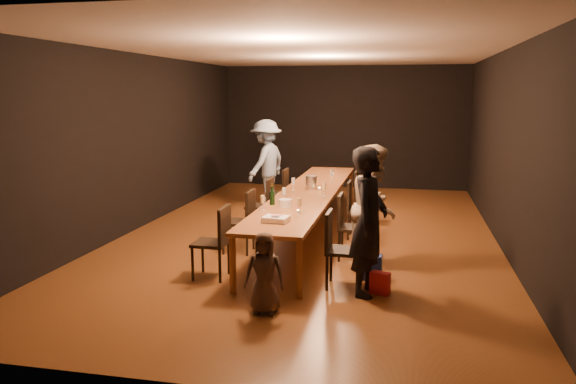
% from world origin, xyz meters
% --- Properties ---
extents(ground, '(10.00, 10.00, 0.00)m').
position_xyz_m(ground, '(0.00, 0.00, 0.00)').
color(ground, '#492312').
rests_on(ground, ground).
extents(room_shell, '(6.04, 10.04, 3.02)m').
position_xyz_m(room_shell, '(0.00, 0.00, 2.08)').
color(room_shell, black).
rests_on(room_shell, ground).
extents(table, '(0.90, 6.00, 0.75)m').
position_xyz_m(table, '(0.00, 0.00, 0.70)').
color(table, brown).
rests_on(table, ground).
extents(chair_right_0, '(0.42, 0.42, 0.93)m').
position_xyz_m(chair_right_0, '(0.85, -2.40, 0.47)').
color(chair_right_0, black).
rests_on(chair_right_0, ground).
extents(chair_right_1, '(0.42, 0.42, 0.93)m').
position_xyz_m(chair_right_1, '(0.85, -1.20, 0.47)').
color(chair_right_1, black).
rests_on(chair_right_1, ground).
extents(chair_right_2, '(0.42, 0.42, 0.93)m').
position_xyz_m(chair_right_2, '(0.85, 0.00, 0.47)').
color(chair_right_2, black).
rests_on(chair_right_2, ground).
extents(chair_right_3, '(0.42, 0.42, 0.93)m').
position_xyz_m(chair_right_3, '(0.85, 1.20, 0.47)').
color(chair_right_3, black).
rests_on(chair_right_3, ground).
extents(chair_left_0, '(0.42, 0.42, 0.93)m').
position_xyz_m(chair_left_0, '(-0.85, -2.40, 0.47)').
color(chair_left_0, black).
rests_on(chair_left_0, ground).
extents(chair_left_1, '(0.42, 0.42, 0.93)m').
position_xyz_m(chair_left_1, '(-0.85, -1.20, 0.47)').
color(chair_left_1, black).
rests_on(chair_left_1, ground).
extents(chair_left_2, '(0.42, 0.42, 0.93)m').
position_xyz_m(chair_left_2, '(-0.85, 0.00, 0.47)').
color(chair_left_2, black).
rests_on(chair_left_2, ground).
extents(chair_left_3, '(0.42, 0.42, 0.93)m').
position_xyz_m(chair_left_3, '(-0.85, 1.20, 0.47)').
color(chair_left_3, black).
rests_on(chair_left_3, ground).
extents(woman_birthday, '(0.53, 0.70, 1.74)m').
position_xyz_m(woman_birthday, '(1.15, -2.57, 0.87)').
color(woman_birthday, black).
rests_on(woman_birthday, ground).
extents(woman_tan, '(0.78, 0.92, 1.67)m').
position_xyz_m(woman_tan, '(1.15, -1.52, 0.83)').
color(woman_tan, tan).
rests_on(woman_tan, ground).
extents(man_blue, '(0.97, 1.30, 1.79)m').
position_xyz_m(man_blue, '(-1.34, 2.40, 0.90)').
color(man_blue, '#86A6CF').
rests_on(man_blue, ground).
extents(child, '(0.45, 0.30, 0.89)m').
position_xyz_m(child, '(0.11, -3.39, 0.44)').
color(child, '#473327').
rests_on(child, ground).
extents(gift_bag_red, '(0.25, 0.19, 0.26)m').
position_xyz_m(gift_bag_red, '(1.30, -2.56, 0.13)').
color(gift_bag_red, red).
rests_on(gift_bag_red, ground).
extents(gift_bag_blue, '(0.26, 0.18, 0.32)m').
position_xyz_m(gift_bag_blue, '(1.16, -2.06, 0.16)').
color(gift_bag_blue, '#223A93').
rests_on(gift_bag_blue, ground).
extents(birthday_cake, '(0.33, 0.28, 0.07)m').
position_xyz_m(birthday_cake, '(-0.01, -2.32, 0.79)').
color(birthday_cake, white).
rests_on(birthday_cake, table).
extents(plate_stack, '(0.22, 0.22, 0.11)m').
position_xyz_m(plate_stack, '(-0.10, -1.37, 0.80)').
color(plate_stack, white).
rests_on(plate_stack, table).
extents(champagne_bottle, '(0.09, 0.09, 0.31)m').
position_xyz_m(champagne_bottle, '(-0.32, -1.26, 0.90)').
color(champagne_bottle, black).
rests_on(champagne_bottle, table).
extents(ice_bucket, '(0.20, 0.20, 0.21)m').
position_xyz_m(ice_bucket, '(-0.01, 0.26, 0.85)').
color(ice_bucket, silver).
rests_on(ice_bucket, table).
extents(wineglass_0, '(0.06, 0.06, 0.21)m').
position_xyz_m(wineglass_0, '(-0.36, -1.66, 0.85)').
color(wineglass_0, beige).
rests_on(wineglass_0, table).
extents(wineglass_1, '(0.06, 0.06, 0.21)m').
position_xyz_m(wineglass_1, '(0.17, -1.77, 0.85)').
color(wineglass_1, beige).
rests_on(wineglass_1, table).
extents(wineglass_2, '(0.06, 0.06, 0.21)m').
position_xyz_m(wineglass_2, '(-0.20, -0.99, 0.85)').
color(wineglass_2, silver).
rests_on(wineglass_2, table).
extents(wineglass_3, '(0.06, 0.06, 0.21)m').
position_xyz_m(wineglass_3, '(0.31, -0.44, 0.85)').
color(wineglass_3, beige).
rests_on(wineglass_3, table).
extents(wineglass_4, '(0.06, 0.06, 0.21)m').
position_xyz_m(wineglass_4, '(-0.26, -0.01, 0.85)').
color(wineglass_4, silver).
rests_on(wineglass_4, table).
extents(wineglass_5, '(0.06, 0.06, 0.21)m').
position_xyz_m(wineglass_5, '(0.22, 1.09, 0.85)').
color(wineglass_5, silver).
rests_on(wineglass_5, table).
extents(tealight_near, '(0.05, 0.05, 0.03)m').
position_xyz_m(tealight_near, '(0.15, -1.70, 0.77)').
color(tealight_near, '#B2B7B2').
rests_on(tealight_near, table).
extents(tealight_mid, '(0.05, 0.05, 0.03)m').
position_xyz_m(tealight_mid, '(0.15, 0.13, 0.77)').
color(tealight_mid, '#B2B7B2').
rests_on(tealight_mid, table).
extents(tealight_far, '(0.05, 0.05, 0.03)m').
position_xyz_m(tealight_far, '(0.15, 1.81, 0.77)').
color(tealight_far, '#B2B7B2').
rests_on(tealight_far, table).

